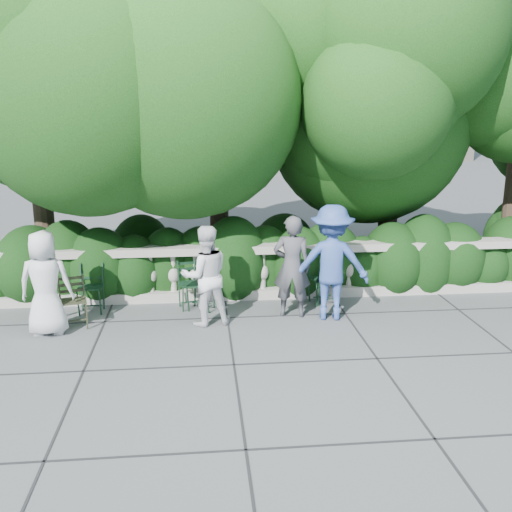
{
  "coord_description": "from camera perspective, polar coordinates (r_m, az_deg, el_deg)",
  "views": [
    {
      "loc": [
        -0.9,
        -8.11,
        3.38
      ],
      "look_at": [
        0.0,
        1.0,
        1.0
      ],
      "focal_mm": 40.0,
      "sensor_mm": 36.0,
      "label": 1
    }
  ],
  "objects": [
    {
      "name": "person_businessman",
      "position": [
        9.2,
        -20.31,
        -2.57
      ],
      "size": [
        0.8,
        0.53,
        1.63
      ],
      "primitive_type": "imported",
      "rotation": [
        0.0,
        0.0,
        3.12
      ],
      "color": "silver",
      "rests_on": "ground"
    },
    {
      "name": "chair_e",
      "position": [
        10.08,
        7.09,
        -5.13
      ],
      "size": [
        0.57,
        0.6,
        0.84
      ],
      "primitive_type": null,
      "rotation": [
        0.0,
        0.0,
        -0.34
      ],
      "color": "black",
      "rests_on": "ground"
    },
    {
      "name": "balustrade",
      "position": [
        10.36,
        -0.43,
        -1.64
      ],
      "size": [
        12.0,
        0.44,
        1.0
      ],
      "color": "#9E998E",
      "rests_on": "ground"
    },
    {
      "name": "person_older_blue",
      "position": [
        9.34,
        7.55,
        -0.65
      ],
      "size": [
        1.33,
        0.92,
        1.9
      ],
      "primitive_type": "imported",
      "rotation": [
        0.0,
        0.0,
        2.95
      ],
      "color": "#324D96",
      "rests_on": "ground"
    },
    {
      "name": "shrub_hedge",
      "position": [
        11.65,
        -0.97,
        -2.29
      ],
      "size": [
        15.0,
        2.6,
        1.7
      ],
      "primitive_type": null,
      "color": "black",
      "rests_on": "ground"
    },
    {
      "name": "chair_c",
      "position": [
        9.91,
        -6.27,
        -5.46
      ],
      "size": [
        0.53,
        0.56,
        0.84
      ],
      "primitive_type": null,
      "rotation": [
        0.0,
        0.0,
        0.21
      ],
      "color": "black",
      "rests_on": "ground"
    },
    {
      "name": "chair_a",
      "position": [
        10.04,
        -16.23,
        -5.7
      ],
      "size": [
        0.45,
        0.49,
        0.84
      ],
      "primitive_type": null,
      "rotation": [
        0.0,
        0.0,
        -0.01
      ],
      "color": "black",
      "rests_on": "ground"
    },
    {
      "name": "person_casual_man",
      "position": [
        9.06,
        -5.08,
        -1.98
      ],
      "size": [
        0.89,
        0.76,
        1.62
      ],
      "primitive_type": "imported",
      "rotation": [
        0.0,
        0.0,
        3.34
      ],
      "color": "white",
      "rests_on": "ground"
    },
    {
      "name": "ground",
      "position": [
        8.83,
        0.64,
        -7.93
      ],
      "size": [
        90.0,
        90.0,
        0.0
      ],
      "primitive_type": "plane",
      "color": "#4E5155",
      "rests_on": "ground"
    },
    {
      "name": "chair_b",
      "position": [
        9.82,
        -5.75,
        -5.63
      ],
      "size": [
        0.58,
        0.6,
        0.84
      ],
      "primitive_type": null,
      "rotation": [
        0.0,
        0.0,
        -0.36
      ],
      "color": "black",
      "rests_on": "ground"
    },
    {
      "name": "person_woman_grey",
      "position": [
        9.4,
        3.62,
        -1.05
      ],
      "size": [
        0.69,
        0.52,
        1.71
      ],
      "primitive_type": "imported",
      "rotation": [
        0.0,
        0.0,
        2.96
      ],
      "color": "#414146",
      "rests_on": "ground"
    },
    {
      "name": "chair_weathered",
      "position": [
        9.43,
        -17.57,
        -7.15
      ],
      "size": [
        0.55,
        0.58,
        0.84
      ],
      "primitive_type": null,
      "rotation": [
        0.0,
        0.0,
        0.26
      ],
      "color": "black",
      "rests_on": "ground"
    },
    {
      "name": "tree_canopy",
      "position": [
        11.43,
        2.46,
        17.48
      ],
      "size": [
        15.04,
        6.52,
        6.78
      ],
      "color": "#3F3023",
      "rests_on": "ground"
    },
    {
      "name": "chair_f",
      "position": [
        10.2,
        7.03,
        -4.89
      ],
      "size": [
        0.57,
        0.59,
        0.84
      ],
      "primitive_type": null,
      "rotation": [
        0.0,
        0.0,
        0.31
      ],
      "color": "black",
      "rests_on": "ground"
    }
  ]
}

